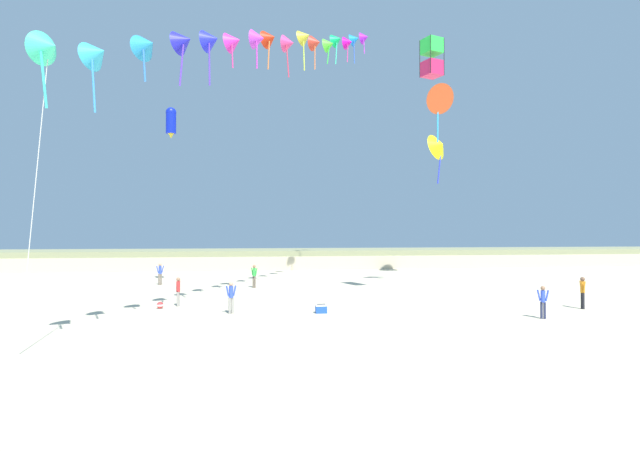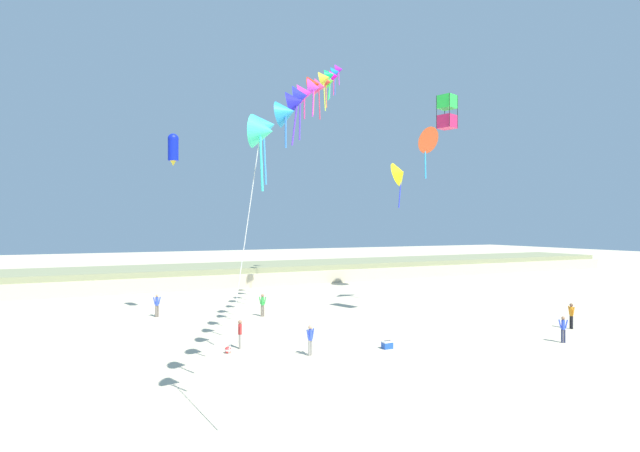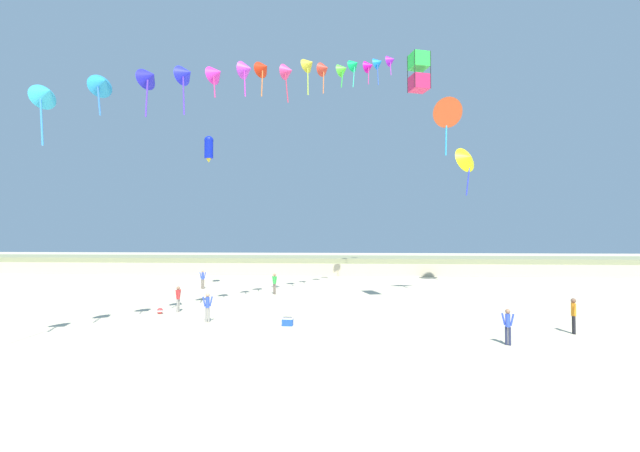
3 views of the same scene
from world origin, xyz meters
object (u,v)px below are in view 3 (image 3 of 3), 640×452
object	(u,v)px
person_mid_center	(574,313)
beach_cooler	(288,322)
person_far_left	(275,282)
large_kite_low_lead	(446,112)
beach_ball	(160,311)
person_far_center	(178,297)
person_near_left	(203,278)
person_near_right	(208,305)
person_far_right	(508,324)
large_kite_high_solo	(468,158)
large_kite_outer_drift	(419,72)
large_kite_mid_trail	(209,148)

from	to	relation	value
person_mid_center	beach_cooler	distance (m)	14.17
person_far_left	large_kite_low_lead	size ratio (longest dim) A/B	0.38
beach_ball	person_far_center	bearing A→B (deg)	36.98
person_near_left	beach_ball	distance (m)	13.07
person_near_right	beach_cooler	bearing A→B (deg)	-6.26
person_far_right	beach_ball	distance (m)	19.55
person_near_left	person_far_right	world-z (taller)	person_near_left
person_mid_center	large_kite_high_solo	bearing A→B (deg)	88.74
person_far_right	beach_ball	xyz separation A→B (m)	(-18.52, 6.24, -0.72)
person_near_left	beach_cooler	world-z (taller)	person_near_left
large_kite_outer_drift	beach_cooler	bearing A→B (deg)	-152.65
large_kite_high_solo	large_kite_low_lead	bearing A→B (deg)	-113.18
person_mid_center	beach_ball	bearing A→B (deg)	170.57
large_kite_low_lead	beach_cooler	bearing A→B (deg)	-135.89
person_far_center	large_kite_outer_drift	distance (m)	20.50
person_far_left	person_far_center	world-z (taller)	person_far_left
person_far_center	beach_ball	xyz separation A→B (m)	(-0.87, -0.65, -0.75)
person_far_right	beach_cooler	bearing A→B (deg)	161.83
person_near_left	beach_ball	bearing A→B (deg)	-81.23
large_kite_mid_trail	large_kite_outer_drift	world-z (taller)	large_kite_outer_drift
person_far_right	large_kite_mid_trail	size ratio (longest dim) A/B	0.65
large_kite_mid_trail	large_kite_low_lead	bearing A→B (deg)	-12.04
person_mid_center	large_kite_low_lead	size ratio (longest dim) A/B	0.38
beach_cooler	large_kite_mid_trail	bearing A→B (deg)	123.08
beach_cooler	beach_ball	distance (m)	8.84
person_mid_center	large_kite_high_solo	size ratio (longest dim) A/B	0.34
person_near_right	large_kite_low_lead	distance (m)	22.23
person_far_center	beach_ball	bearing A→B (deg)	-143.02
person_near_right	person_far_right	bearing A→B (deg)	-14.62
person_mid_center	large_kite_mid_trail	size ratio (longest dim) A/B	0.72
large_kite_low_lead	beach_ball	xyz separation A→B (m)	(-18.84, -7.26, -14.00)
person_near_left	person_far_left	world-z (taller)	person_near_left
large_kite_outer_drift	large_kite_mid_trail	bearing A→B (deg)	148.17
person_near_left	beach_ball	size ratio (longest dim) A/B	4.81
person_far_right	beach_cooler	xyz separation A→B (m)	(-10.16, 3.34, -0.69)
person_mid_center	large_kite_outer_drift	distance (m)	16.08
person_far_left	large_kite_high_solo	bearing A→B (deg)	22.26
large_kite_mid_trail	large_kite_outer_drift	distance (m)	20.02
person_mid_center	large_kite_mid_trail	bearing A→B (deg)	147.05
person_mid_center	large_kite_low_lead	world-z (taller)	large_kite_low_lead
person_mid_center	beach_cooler	bearing A→B (deg)	176.62
person_far_center	large_kite_outer_drift	size ratio (longest dim) A/B	0.70
person_near_right	beach_ball	distance (m)	4.58
large_kite_high_solo	beach_cooler	xyz separation A→B (m)	(-14.57, -19.72, -12.20)
large_kite_low_lead	large_kite_outer_drift	xyz separation A→B (m)	(-2.95, -6.26, 0.70)
person_near_left	large_kite_outer_drift	xyz separation A→B (m)	(17.88, -11.90, 13.87)
person_far_right	beach_cooler	world-z (taller)	person_far_right
person_far_left	large_kite_mid_trail	bearing A→B (deg)	163.40
large_kite_mid_trail	person_far_center	bearing A→B (deg)	-80.12
person_far_left	beach_cooler	world-z (taller)	person_far_left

